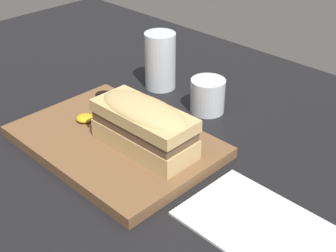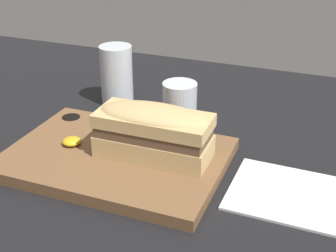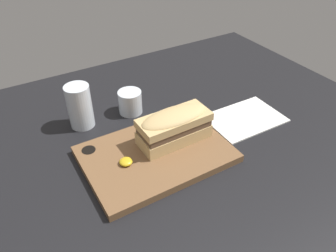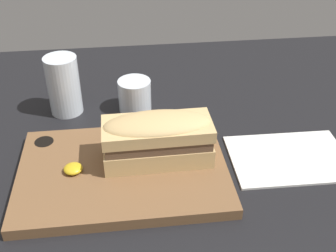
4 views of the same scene
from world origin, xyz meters
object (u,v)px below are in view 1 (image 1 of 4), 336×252
(sandwich, at_px, (144,124))
(water_glass, at_px, (160,64))
(napkin, at_px, (259,225))
(serving_board, at_px, (115,141))
(wine_glass, at_px, (208,96))

(sandwich, height_order, water_glass, water_glass)
(water_glass, height_order, napkin, water_glass)
(serving_board, xyz_separation_m, water_glass, (-0.11, 0.22, 0.04))
(water_glass, height_order, wine_glass, water_glass)
(water_glass, distance_m, napkin, 0.46)
(sandwich, relative_size, wine_glass, 2.67)
(wine_glass, bearing_deg, sandwich, -81.76)
(serving_board, distance_m, wine_glass, 0.21)
(serving_board, distance_m, water_glass, 0.25)
(napkin, bearing_deg, wine_glass, 142.84)
(sandwich, relative_size, water_glass, 1.48)
(serving_board, distance_m, napkin, 0.29)
(water_glass, xyz_separation_m, wine_glass, (0.14, -0.01, -0.02))
(serving_board, bearing_deg, napkin, 1.91)
(serving_board, xyz_separation_m, wine_glass, (0.03, 0.21, 0.02))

